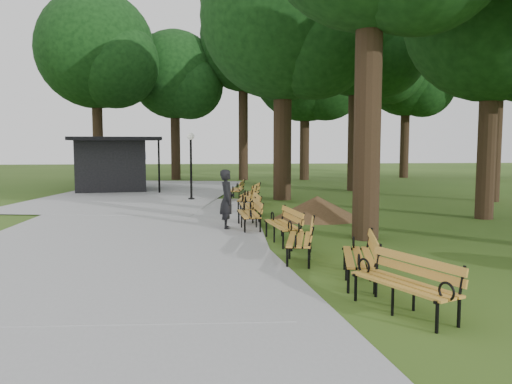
{
  "coord_description": "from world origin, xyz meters",
  "views": [
    {
      "loc": [
        -1.53,
        -12.12,
        2.56
      ],
      "look_at": [
        -0.21,
        2.96,
        1.1
      ],
      "focal_mm": 36.19,
      "sensor_mm": 36.0,
      "label": 1
    }
  ],
  "objects": [
    {
      "name": "bench_2",
      "position": [
        0.39,
        -1.12,
        0.44
      ],
      "size": [
        1.02,
        1.99,
        0.88
      ],
      "primitive_type": null,
      "rotation": [
        0.0,
        0.0,
        -1.78
      ],
      "color": "#C5872D",
      "rests_on": "ground"
    },
    {
      "name": "ground",
      "position": [
        0.0,
        0.0,
        0.0
      ],
      "size": [
        100.0,
        100.0,
        0.0
      ],
      "primitive_type": "plane",
      "color": "#2D4C15",
      "rests_on": "ground"
    },
    {
      "name": "bench_5",
      "position": [
        -0.27,
        4.81,
        0.44
      ],
      "size": [
        0.7,
        1.92,
        0.88
      ],
      "primitive_type": null,
      "rotation": [
        0.0,
        0.0,
        -1.54
      ],
      "color": "#C5872D",
      "rests_on": "ground"
    },
    {
      "name": "dirt_mound",
      "position": [
        2.0,
        4.74,
        0.39
      ],
      "size": [
        2.52,
        2.52,
        0.78
      ],
      "primitive_type": "cone",
      "color": "#47301C",
      "rests_on": "ground"
    },
    {
      "name": "lamp_post",
      "position": [
        -2.4,
        10.76,
        2.16
      ],
      "size": [
        0.32,
        0.32,
        2.99
      ],
      "color": "black",
      "rests_on": "ground"
    },
    {
      "name": "lawn_tree_1",
      "position": [
        7.62,
        4.36,
        6.68
      ],
      "size": [
        5.68,
        5.68,
        9.57
      ],
      "color": "black",
      "rests_on": "ground"
    },
    {
      "name": "bench_8",
      "position": [
        -0.41,
        10.88,
        0.44
      ],
      "size": [
        0.94,
        1.98,
        0.88
      ],
      "primitive_type": null,
      "rotation": [
        0.0,
        0.0,
        -1.74
      ],
      "color": "#C5872D",
      "rests_on": "ground"
    },
    {
      "name": "bench_1",
      "position": [
        1.17,
        -2.96,
        0.44
      ],
      "size": [
        1.04,
        1.99,
        0.88
      ],
      "primitive_type": null,
      "rotation": [
        0.0,
        0.0,
        -1.79
      ],
      "color": "#C5872D",
      "rests_on": "ground"
    },
    {
      "name": "bench_3",
      "position": [
        0.29,
        0.86,
        0.44
      ],
      "size": [
        0.9,
        1.97,
        0.88
      ],
      "primitive_type": null,
      "rotation": [
        0.0,
        0.0,
        -1.43
      ],
      "color": "#C5872D",
      "rests_on": "ground"
    },
    {
      "name": "person",
      "position": [
        -1.07,
        2.93,
        0.89
      ],
      "size": [
        0.45,
        0.66,
        1.77
      ],
      "primitive_type": "imported",
      "rotation": [
        0.0,
        0.0,
        1.6
      ],
      "color": "black",
      "rests_on": "ground"
    },
    {
      "name": "bench_0",
      "position": [
        1.33,
        -4.8,
        0.44
      ],
      "size": [
        1.38,
        1.99,
        0.88
      ],
      "primitive_type": null,
      "rotation": [
        0.0,
        0.0,
        -1.13
      ],
      "color": "#C5872D",
      "rests_on": "ground"
    },
    {
      "name": "lawn_tree_5",
      "position": [
        10.65,
        9.17,
        6.95
      ],
      "size": [
        5.07,
        5.07,
        9.54
      ],
      "color": "black",
      "rests_on": "ground"
    },
    {
      "name": "bench_7",
      "position": [
        0.07,
        9.0,
        0.44
      ],
      "size": [
        1.1,
        2.0,
        0.88
      ],
      "primitive_type": null,
      "rotation": [
        0.0,
        0.0,
        -1.83
      ],
      "color": "#C5872D",
      "rests_on": "ground"
    },
    {
      "name": "tree_backdrop",
      "position": [
        6.14,
        22.98,
        8.16
      ],
      "size": [
        36.96,
        10.13,
        16.33
      ],
      "primitive_type": null,
      "color": "black",
      "rests_on": "ground"
    },
    {
      "name": "kiosk",
      "position": [
        -6.72,
        15.58,
        1.42
      ],
      "size": [
        5.02,
        4.51,
        2.84
      ],
      "primitive_type": null,
      "rotation": [
        0.0,
        0.0,
        0.13
      ],
      "color": "black",
      "rests_on": "ground"
    },
    {
      "name": "bench_4",
      "position": [
        -0.42,
        2.96,
        0.44
      ],
      "size": [
        0.73,
        1.93,
        0.88
      ],
      "primitive_type": null,
      "rotation": [
        0.0,
        0.0,
        -1.52
      ],
      "color": "#C5872D",
      "rests_on": "ground"
    },
    {
      "name": "lawn_tree_4",
      "position": [
        6.09,
        14.73,
        8.05
      ],
      "size": [
        6.31,
        6.31,
        11.28
      ],
      "color": "black",
      "rests_on": "ground"
    },
    {
      "name": "path",
      "position": [
        -4.0,
        3.0,
        0.03
      ],
      "size": [
        12.0,
        38.0,
        0.06
      ],
      "primitive_type": "cube",
      "color": "#99999C",
      "rests_on": "ground"
    },
    {
      "name": "lawn_tree_2",
      "position": [
        1.65,
        10.74,
        7.95
      ],
      "size": [
        7.21,
        7.21,
        11.61
      ],
      "color": "black",
      "rests_on": "ground"
    },
    {
      "name": "bench_6",
      "position": [
        -0.19,
        7.22,
        0.44
      ],
      "size": [
        0.97,
        1.98,
        0.88
      ],
      "primitive_type": null,
      "rotation": [
        0.0,
        0.0,
        -1.75
      ],
      "color": "#C5872D",
      "rests_on": "ground"
    }
  ]
}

